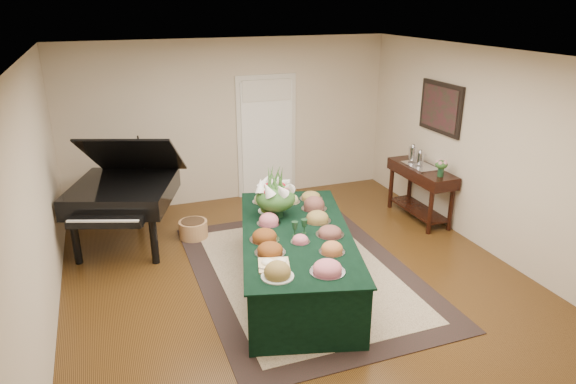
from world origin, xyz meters
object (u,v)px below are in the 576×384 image
object	(u,v)px
buffet_table	(296,259)
floral_centerpiece	(275,193)
grand_piano	(124,192)
mahogany_sideboard	(421,179)

from	to	relation	value
buffet_table	floral_centerpiece	xyz separation A→B (m)	(-0.07, 0.53, 0.66)
grand_piano	floral_centerpiece	bearing A→B (deg)	-37.62
buffet_table	floral_centerpiece	world-z (taller)	floral_centerpiece
buffet_table	grand_piano	size ratio (longest dim) A/B	1.55
buffet_table	floral_centerpiece	bearing A→B (deg)	97.88
floral_centerpiece	grand_piano	world-z (taller)	grand_piano
floral_centerpiece	mahogany_sideboard	distance (m)	2.76
floral_centerpiece	mahogany_sideboard	xyz separation A→B (m)	(2.64, 0.73, -0.38)
buffet_table	grand_piano	distance (m)	2.63
floral_centerpiece	mahogany_sideboard	bearing A→B (deg)	15.51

